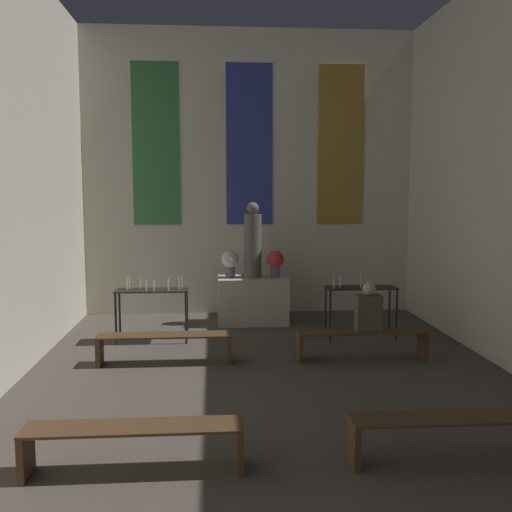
{
  "coord_description": "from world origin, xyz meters",
  "views": [
    {
      "loc": [
        -0.72,
        0.31,
        2.42
      ],
      "look_at": [
        0.0,
        9.92,
        1.34
      ],
      "focal_mm": 40.0,
      "sensor_mm": 36.0,
      "label": 1
    }
  ],
  "objects_px": {
    "pew_back_left": "(165,342)",
    "person_seated": "(368,310)",
    "candle_rack_right": "(361,294)",
    "flower_vase_left": "(230,261)",
    "statue": "(253,243)",
    "candle_rack_left": "(152,297)",
    "flower_vase_right": "(275,261)",
    "pew_second_right": "(454,428)",
    "pew_second_left": "(134,438)",
    "altar": "(253,300)",
    "pew_back_right": "(362,338)"
  },
  "relations": [
    {
      "from": "candle_rack_left",
      "to": "person_seated",
      "type": "xyz_separation_m",
      "value": [
        3.23,
        -1.25,
        0.0
      ]
    },
    {
      "from": "statue",
      "to": "pew_second_left",
      "type": "distance_m",
      "value": 5.93
    },
    {
      "from": "candle_rack_left",
      "to": "pew_second_left",
      "type": "xyz_separation_m",
      "value": [
        0.3,
        -4.43,
        -0.42
      ]
    },
    {
      "from": "flower_vase_left",
      "to": "pew_second_left",
      "type": "xyz_separation_m",
      "value": [
        -1.0,
        -5.63,
        -0.85
      ]
    },
    {
      "from": "flower_vase_left",
      "to": "pew_second_left",
      "type": "distance_m",
      "value": 5.78
    },
    {
      "from": "candle_rack_right",
      "to": "person_seated",
      "type": "height_order",
      "value": "person_seated"
    },
    {
      "from": "altar",
      "to": "flower_vase_left",
      "type": "height_order",
      "value": "flower_vase_left"
    },
    {
      "from": "statue",
      "to": "candle_rack_right",
      "type": "distance_m",
      "value": 2.24
    },
    {
      "from": "pew_second_left",
      "to": "pew_second_right",
      "type": "distance_m",
      "value": 2.84
    },
    {
      "from": "flower_vase_left",
      "to": "pew_second_left",
      "type": "height_order",
      "value": "flower_vase_left"
    },
    {
      "from": "flower_vase_left",
      "to": "candle_rack_right",
      "type": "distance_m",
      "value": 2.49
    },
    {
      "from": "pew_second_right",
      "to": "pew_back_left",
      "type": "xyz_separation_m",
      "value": [
        -2.84,
        3.18,
        0.0
      ]
    },
    {
      "from": "flower_vase_left",
      "to": "pew_second_right",
      "type": "distance_m",
      "value": 5.99
    },
    {
      "from": "pew_back_left",
      "to": "pew_back_right",
      "type": "height_order",
      "value": "same"
    },
    {
      "from": "pew_second_right",
      "to": "flower_vase_left",
      "type": "bearing_deg",
      "value": 108.07
    },
    {
      "from": "candle_rack_right",
      "to": "pew_second_left",
      "type": "height_order",
      "value": "candle_rack_right"
    },
    {
      "from": "person_seated",
      "to": "candle_rack_right",
      "type": "bearing_deg",
      "value": 80.26
    },
    {
      "from": "flower_vase_right",
      "to": "candle_rack_left",
      "type": "distance_m",
      "value": 2.49
    },
    {
      "from": "altar",
      "to": "person_seated",
      "type": "bearing_deg",
      "value": -58.39
    },
    {
      "from": "candle_rack_left",
      "to": "candle_rack_right",
      "type": "height_order",
      "value": "candle_rack_left"
    },
    {
      "from": "candle_rack_right",
      "to": "pew_back_right",
      "type": "relative_size",
      "value": 0.62
    },
    {
      "from": "pew_second_left",
      "to": "pew_back_right",
      "type": "relative_size",
      "value": 1.0
    },
    {
      "from": "flower_vase_right",
      "to": "pew_back_left",
      "type": "xyz_separation_m",
      "value": [
        -1.84,
        -2.45,
        -0.85
      ]
    },
    {
      "from": "altar",
      "to": "candle_rack_left",
      "type": "xyz_separation_m",
      "value": [
        -1.72,
        -1.2,
        0.3
      ]
    },
    {
      "from": "pew_second_right",
      "to": "person_seated",
      "type": "height_order",
      "value": "person_seated"
    },
    {
      "from": "flower_vase_right",
      "to": "altar",
      "type": "bearing_deg",
      "value": 180.0
    },
    {
      "from": "pew_back_right",
      "to": "statue",
      "type": "bearing_deg",
      "value": 120.11
    },
    {
      "from": "flower_vase_left",
      "to": "pew_back_left",
      "type": "distance_m",
      "value": 2.78
    },
    {
      "from": "person_seated",
      "to": "pew_back_right",
      "type": "bearing_deg",
      "value": 180.0
    },
    {
      "from": "altar",
      "to": "pew_back_left",
      "type": "xyz_separation_m",
      "value": [
        -1.42,
        -2.45,
        -0.12
      ]
    },
    {
      "from": "pew_back_left",
      "to": "statue",
      "type": "bearing_deg",
      "value": 59.89
    },
    {
      "from": "flower_vase_left",
      "to": "candle_rack_left",
      "type": "xyz_separation_m",
      "value": [
        -1.3,
        -1.2,
        -0.43
      ]
    },
    {
      "from": "statue",
      "to": "candle_rack_left",
      "type": "bearing_deg",
      "value": -145.09
    },
    {
      "from": "altar",
      "to": "pew_second_left",
      "type": "bearing_deg",
      "value": -104.15
    },
    {
      "from": "candle_rack_left",
      "to": "candle_rack_right",
      "type": "distance_m",
      "value": 3.44
    },
    {
      "from": "statue",
      "to": "person_seated",
      "type": "xyz_separation_m",
      "value": [
        1.51,
        -2.45,
        -0.77
      ]
    },
    {
      "from": "candle_rack_left",
      "to": "statue",
      "type": "bearing_deg",
      "value": 34.91
    },
    {
      "from": "pew_back_left",
      "to": "person_seated",
      "type": "bearing_deg",
      "value": 0.0
    },
    {
      "from": "candle_rack_right",
      "to": "person_seated",
      "type": "bearing_deg",
      "value": -99.74
    },
    {
      "from": "flower_vase_left",
      "to": "pew_second_right",
      "type": "relative_size",
      "value": 0.26
    },
    {
      "from": "pew_back_right",
      "to": "pew_second_left",
      "type": "bearing_deg",
      "value": -131.74
    },
    {
      "from": "candle_rack_right",
      "to": "flower_vase_left",
      "type": "bearing_deg",
      "value": 150.72
    },
    {
      "from": "candle_rack_right",
      "to": "statue",
      "type": "bearing_deg",
      "value": 145.14
    },
    {
      "from": "altar",
      "to": "flower_vase_right",
      "type": "bearing_deg",
      "value": 0.0
    },
    {
      "from": "flower_vase_left",
      "to": "flower_vase_right",
      "type": "distance_m",
      "value": 0.83
    },
    {
      "from": "pew_back_left",
      "to": "pew_second_left",
      "type": "bearing_deg",
      "value": -90.0
    },
    {
      "from": "altar",
      "to": "candle_rack_left",
      "type": "relative_size",
      "value": 1.1
    },
    {
      "from": "candle_rack_left",
      "to": "pew_second_right",
      "type": "relative_size",
      "value": 0.62
    },
    {
      "from": "flower_vase_right",
      "to": "candle_rack_right",
      "type": "distance_m",
      "value": 1.82
    },
    {
      "from": "altar",
      "to": "pew_back_left",
      "type": "height_order",
      "value": "altar"
    }
  ]
}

